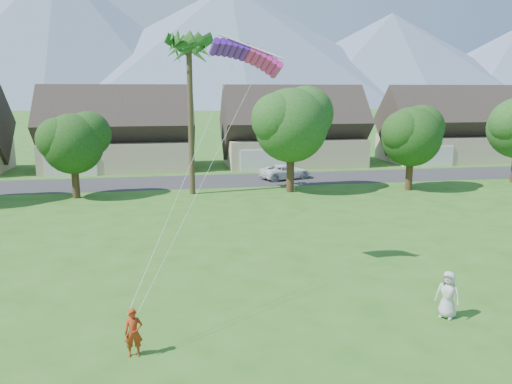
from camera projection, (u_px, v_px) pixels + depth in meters
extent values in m
cube|color=#2D2D30|center=(212.00, 181.00, 46.08)|extent=(90.00, 7.00, 0.01)
imported|color=#A12F12|center=(134.00, 333.00, 15.63)|extent=(0.59, 0.40, 1.57)
imported|color=beige|center=(448.00, 295.00, 18.28)|extent=(1.02, 1.01, 1.78)
imported|color=white|center=(285.00, 172.00, 47.13)|extent=(5.42, 3.73, 1.38)
cone|color=slate|center=(61.00, 35.00, 247.96)|extent=(190.00, 190.00, 70.00)
cone|color=slate|center=(231.00, 46.00, 263.06)|extent=(240.00, 240.00, 62.00)
cone|color=slate|center=(390.00, 60.00, 279.39)|extent=(200.00, 200.00, 50.00)
cube|color=beige|center=(119.00, 155.00, 52.96)|extent=(15.00, 8.00, 3.00)
cube|color=#382D28|center=(118.00, 124.00, 52.30)|extent=(15.75, 8.15, 8.15)
cube|color=silver|center=(71.00, 165.00, 48.41)|extent=(4.80, 0.12, 2.20)
cube|color=beige|center=(293.00, 151.00, 56.15)|extent=(15.00, 8.00, 3.00)
cube|color=#382D28|center=(294.00, 122.00, 55.49)|extent=(15.75, 8.15, 8.15)
cube|color=silver|center=(263.00, 161.00, 51.61)|extent=(4.80, 0.12, 2.20)
cube|color=beige|center=(448.00, 148.00, 59.35)|extent=(15.00, 8.00, 3.00)
cube|color=#382D28|center=(450.00, 120.00, 58.69)|extent=(15.75, 8.15, 8.15)
cube|color=silver|center=(433.00, 156.00, 54.80)|extent=(4.80, 0.12, 2.20)
cylinder|color=#47301C|center=(76.00, 184.00, 38.71)|extent=(0.56, 0.56, 2.18)
sphere|color=#214916|center=(73.00, 144.00, 38.08)|extent=(4.62, 4.62, 4.62)
cylinder|color=#47301C|center=(290.00, 175.00, 41.02)|extent=(0.62, 0.62, 2.82)
sphere|color=#214916|center=(291.00, 125.00, 40.21)|extent=(5.98, 5.98, 5.98)
cylinder|color=#47301C|center=(409.00, 176.00, 41.79)|extent=(0.58, 0.58, 2.30)
sphere|color=#214916|center=(411.00, 137.00, 41.12)|extent=(4.90, 4.90, 4.90)
cylinder|color=#4C3D26|center=(191.00, 119.00, 39.24)|extent=(0.44, 0.44, 12.00)
sphere|color=#286021|center=(189.00, 36.00, 37.98)|extent=(3.00, 3.00, 3.00)
cube|color=#5F18B6|center=(230.00, 53.00, 20.95)|extent=(1.53, 1.03, 0.50)
cube|color=#DF2993|center=(265.00, 54.00, 21.21)|extent=(1.53, 1.03, 0.50)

